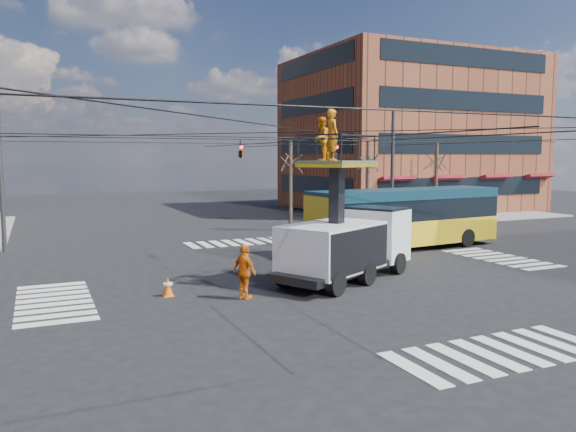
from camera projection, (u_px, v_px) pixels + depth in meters
The scene contains 13 objects.
ground at pixel (316, 276), 23.12m from camera, with size 120.00×120.00×0.00m, color black.
sidewalk_ne at pixel (417, 211), 50.75m from camera, with size 18.00×18.00×0.12m, color slate.
crosswalks at pixel (316, 276), 23.12m from camera, with size 22.40×22.40×0.02m, color silver, non-canonical shape.
building_ne at pixel (407, 135), 53.12m from camera, with size 20.06×16.06×14.00m.
overhead_network at pixel (311, 172), 23.01m from camera, with size 24.24×24.24×8.00m.
tree_a at pixel (291, 161), 36.92m from camera, with size 2.00×2.00×6.00m.
tree_b at pixel (368, 161), 39.38m from camera, with size 2.00×2.00×6.00m.
tree_c at pixel (437, 161), 41.84m from camera, with size 2.00×2.00×6.00m.
utility_truck at pixel (347, 227), 22.34m from camera, with size 7.26×5.32×6.62m.
city_bus at pixel (405, 217), 29.88m from camera, with size 11.46×3.68×3.20m.
traffic_cone at pixel (168, 287), 19.77m from camera, with size 0.36×0.36×0.68m, color #FF680A.
worker_ground at pixel (245, 272), 19.35m from camera, with size 1.11×0.46×1.89m, color orange.
flagger at pixel (361, 244), 25.53m from camera, with size 1.20×0.69×1.86m, color #FF4210.
Camera 1 is at (-10.43, -20.24, 4.89)m, focal length 35.00 mm.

